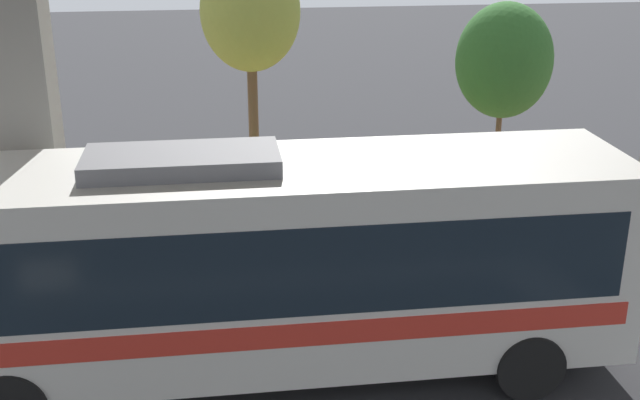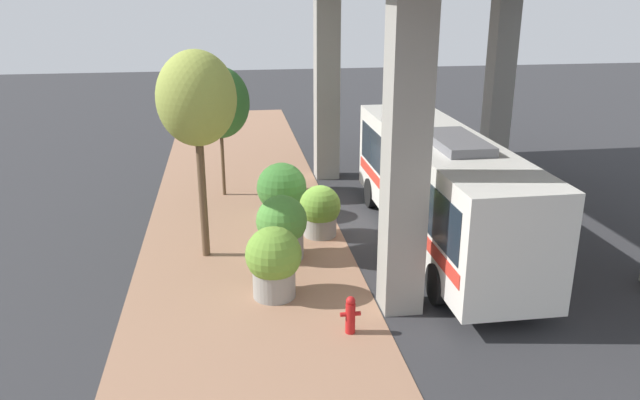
% 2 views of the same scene
% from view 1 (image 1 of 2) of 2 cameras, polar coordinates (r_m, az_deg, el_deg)
% --- Properties ---
extents(ground_plane, '(80.00, 80.00, 0.00)m').
position_cam_1_polar(ground_plane, '(14.82, 3.18, -6.16)').
color(ground_plane, '#2D2D30').
rests_on(ground_plane, ground).
extents(sidewalk_strip, '(6.00, 40.00, 0.02)m').
position_cam_1_polar(sidewalk_strip, '(17.51, 1.36, -1.75)').
color(sidewalk_strip, '#936B51').
rests_on(sidewalk_strip, ground).
extents(bus, '(2.54, 10.45, 3.50)m').
position_cam_1_polar(bus, '(11.46, -4.14, -4.05)').
color(bus, silver).
rests_on(bus, ground).
extents(fire_hydrant, '(0.45, 0.22, 0.90)m').
position_cam_1_polar(fire_hydrant, '(15.68, -21.41, -4.26)').
color(fire_hydrant, '#B21919').
rests_on(fire_hydrant, ground).
extents(planter_front, '(1.64, 1.64, 1.82)m').
position_cam_1_polar(planter_front, '(16.20, 6.07, -0.47)').
color(planter_front, gray).
rests_on(planter_front, ground).
extents(planter_middle, '(1.25, 1.25, 1.59)m').
position_cam_1_polar(planter_middle, '(14.99, -0.04, -2.41)').
color(planter_middle, gray).
rests_on(planter_middle, ground).
extents(planter_back, '(1.42, 1.42, 1.83)m').
position_cam_1_polar(planter_back, '(16.04, -5.95, -0.51)').
color(planter_back, gray).
rests_on(planter_back, ground).
extents(planter_extra, '(1.37, 1.37, 1.81)m').
position_cam_1_polar(planter_extra, '(16.51, -13.89, -0.29)').
color(planter_extra, gray).
rests_on(planter_extra, ground).
extents(street_tree_near, '(2.10, 2.10, 5.73)m').
position_cam_1_polar(street_tree_near, '(17.25, -4.98, 13.09)').
color(street_tree_near, brown).
rests_on(street_tree_near, ground).
extents(street_tree_far, '(2.09, 2.09, 4.66)m').
position_cam_1_polar(street_tree_far, '(17.99, 12.95, 9.62)').
color(street_tree_far, brown).
rests_on(street_tree_far, ground).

